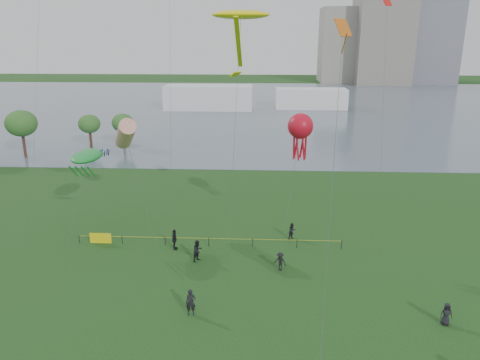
{
  "coord_description": "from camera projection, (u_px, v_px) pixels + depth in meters",
  "views": [
    {
      "loc": [
        1.61,
        -23.5,
        18.56
      ],
      "look_at": [
        0.0,
        10.0,
        8.0
      ],
      "focal_mm": 35.0,
      "sensor_mm": 36.0,
      "label": 1
    }
  ],
  "objects": [
    {
      "name": "kite_stingray",
      "position": [
        241.0,
        15.0,
        41.37
      ],
      "size": [
        5.16,
        10.09,
        20.53
      ],
      "rotation": [
        0.0,
        0.0,
        0.02
      ],
      "color": "#3F3F42"
    },
    {
      "name": "spectator_g",
      "position": [
        292.0,
        231.0,
        43.88
      ],
      "size": [
        0.98,
        0.95,
        1.59
      ],
      "primitive_type": "imported",
      "rotation": [
        0.0,
        0.0,
        0.68
      ],
      "color": "black",
      "rests_on": "ground_plane"
    },
    {
      "name": "spectator_b",
      "position": [
        280.0,
        261.0,
        38.05
      ],
      "size": [
        1.18,
        0.99,
        1.59
      ],
      "primitive_type": "imported",
      "rotation": [
        0.0,
        0.0,
        -0.46
      ],
      "color": "black",
      "rests_on": "ground_plane"
    },
    {
      "name": "kite_delta",
      "position": [
        342.0,
        49.0,
        30.22
      ],
      "size": [
        3.08,
        14.86,
        19.48
      ],
      "rotation": [
        0.0,
        0.0,
        0.13
      ],
      "color": "#3F3F42"
    },
    {
      "name": "kite_creature",
      "position": [
        87.0,
        156.0,
        43.42
      ],
      "size": [
        2.63,
        7.72,
        8.12
      ],
      "rotation": [
        0.0,
        0.0,
        -0.32
      ],
      "color": "#3F3F42"
    },
    {
      "name": "pavilion_left",
      "position": [
        209.0,
        97.0,
        118.19
      ],
      "size": [
        22.0,
        8.0,
        6.0
      ],
      "primitive_type": "cube",
      "color": "silver",
      "rests_on": "ground_plane"
    },
    {
      "name": "building_low",
      "position": [
        341.0,
        45.0,
        182.43
      ],
      "size": [
        16.0,
        18.0,
        28.0
      ],
      "primitive_type": "cube",
      "color": "gray",
      "rests_on": "ground_plane"
    },
    {
      "name": "kite_windsock",
      "position": [
        125.0,
        134.0,
        45.54
      ],
      "size": [
        6.19,
        7.88,
        11.02
      ],
      "rotation": [
        0.0,
        0.0,
        0.09
      ],
      "color": "#3F3F42"
    },
    {
      "name": "spectator_a",
      "position": [
        198.0,
        251.0,
        39.62
      ],
      "size": [
        1.11,
        1.16,
        1.88
      ],
      "primitive_type": "imported",
      "rotation": [
        0.0,
        0.0,
        0.96
      ],
      "color": "black",
      "rests_on": "ground_plane"
    },
    {
      "name": "spectator_f",
      "position": [
        191.0,
        302.0,
        31.99
      ],
      "size": [
        0.75,
        0.55,
        1.9
      ],
      "primitive_type": "imported",
      "rotation": [
        0.0,
        0.0,
        0.15
      ],
      "color": "black",
      "rests_on": "ground_plane"
    },
    {
      "name": "building_mid",
      "position": [
        382.0,
        32.0,
        174.57
      ],
      "size": [
        20.0,
        20.0,
        38.0
      ],
      "primitive_type": "cube",
      "color": "slate",
      "rests_on": "ground_plane"
    },
    {
      "name": "fence",
      "position": [
        142.0,
        239.0,
        42.78
      ],
      "size": [
        24.07,
        0.07,
        1.05
      ],
      "color": "black",
      "rests_on": "ground_plane"
    },
    {
      "name": "spectator_d",
      "position": [
        446.0,
        314.0,
        30.92
      ],
      "size": [
        0.8,
        0.54,
        1.6
      ],
      "primitive_type": "imported",
      "rotation": [
        0.0,
        0.0,
        -0.05
      ],
      "color": "black",
      "rests_on": "ground_plane"
    },
    {
      "name": "trees",
      "position": [
        19.0,
        122.0,
        73.07
      ],
      "size": [
        27.63,
        12.88,
        8.31
      ],
      "color": "#3D251B",
      "rests_on": "ground_plane"
    },
    {
      "name": "ground_plane",
      "position": [
        232.0,
        357.0,
        28.03
      ],
      "size": [
        400.0,
        400.0,
        0.0
      ],
      "primitive_type": "plane",
      "color": "#123410"
    },
    {
      "name": "spectator_c",
      "position": [
        174.0,
        239.0,
        41.75
      ],
      "size": [
        0.46,
        1.11,
        1.89
      ],
      "primitive_type": "imported",
      "rotation": [
        0.0,
        0.0,
        1.57
      ],
      "color": "black",
      "rests_on": "ground_plane"
    },
    {
      "name": "kite_octopus",
      "position": [
        300.0,
        127.0,
        39.75
      ],
      "size": [
        2.96,
        6.53,
        12.11
      ],
      "rotation": [
        0.0,
        0.0,
        0.15
      ],
      "color": "#3F3F42"
    },
    {
      "name": "pavilion_right",
      "position": [
        311.0,
        99.0,
        120.01
      ],
      "size": [
        18.0,
        7.0,
        5.0
      ],
      "primitive_type": "cube",
      "color": "white",
      "rests_on": "ground_plane"
    },
    {
      "name": "lake",
      "position": [
        256.0,
        107.0,
        123.3
      ],
      "size": [
        400.0,
        120.0,
        0.08
      ],
      "primitive_type": "cube",
      "color": "slate",
      "rests_on": "ground_plane"
    }
  ]
}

